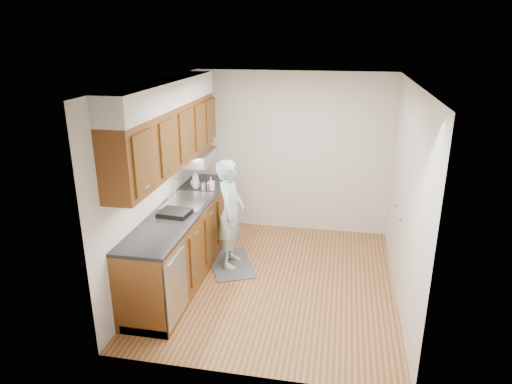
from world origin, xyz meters
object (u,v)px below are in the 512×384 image
Objects in this scene: soda_can at (210,187)px; steel_can at (203,187)px; person at (230,207)px; soap_bottle_b at (211,184)px; soap_bottle_c at (195,181)px; soap_bottle_a at (196,179)px; dish_rack at (175,213)px.

steel_can is at bearing -141.11° from soda_can.
person reaches higher than soda_can.
soda_can is (-0.02, -0.02, -0.04)m from soap_bottle_b.
soap_bottle_b is at bearing 41.80° from person.
soap_bottle_b reaches higher than soap_bottle_c.
soap_bottle_b is at bearing -9.50° from soap_bottle_a.
soda_can is 0.09m from steel_can.
soap_bottle_a is 2.54× the size of soda_can.
dish_rack is (0.10, -1.08, -0.06)m from soap_bottle_c.
person is 6.24× the size of soap_bottle_a.
steel_can reaches higher than dish_rack.
steel_can is at bearing -140.94° from soap_bottle_b.
person is at bearing -34.44° from soap_bottle_a.
person is 13.21× the size of steel_can.
soap_bottle_a reaches higher than dish_rack.
soap_bottle_b is 0.52× the size of dish_rack.
soda_can is at bearing -14.21° from soap_bottle_a.
soap_bottle_c is at bearing 50.56° from person.
soap_bottle_a reaches higher than soap_bottle_b.
person is 9.75× the size of soap_bottle_c.
steel_can is at bearing -44.82° from soap_bottle_c.
soap_bottle_a is at bearing 53.03° from person.
soda_can is at bearing 38.89° from steel_can.
soap_bottle_a is at bearing -63.03° from soap_bottle_c.
person is 0.81m from soap_bottle_c.
steel_can is (0.18, -0.18, -0.02)m from soap_bottle_c.
soda_can is 0.83× the size of steel_can.
soap_bottle_b is 1.77× the size of soda_can.
soap_bottle_a is at bearing 98.76° from dish_rack.
soap_bottle_b is (-0.36, 0.37, 0.18)m from person.
soda_can is at bearing 86.04° from dish_rack.
person is 0.54m from soda_can.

